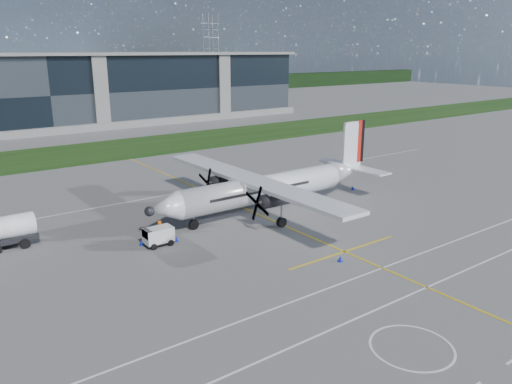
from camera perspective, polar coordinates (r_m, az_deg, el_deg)
ground at (r=78.74m, az=-16.41°, el=3.47°), size 400.00×400.00×0.00m
grass_strip at (r=86.18m, az=-18.26°, el=4.36°), size 400.00×18.00×0.04m
terminal_building at (r=115.88m, az=-23.69°, el=10.37°), size 120.00×20.00×15.00m
pylon_east at (r=213.56m, az=-5.14°, el=15.59°), size 9.00×4.60×30.00m
yellow_taxiway_centerline at (r=53.86m, az=-2.22°, el=-1.50°), size 0.20×70.00×0.01m
white_lane_line at (r=35.57m, az=16.08°, el=-11.71°), size 90.00×0.15×0.01m
turboprop_aircraft at (r=50.54m, az=1.68°, el=2.29°), size 27.06×28.06×8.42m
baggage_tug at (r=43.56m, az=-11.09°, el=-5.01°), size 2.61×1.57×1.57m
ground_crew_person at (r=44.33m, az=-10.91°, el=-4.21°), size 0.67×0.91×2.16m
safety_cone_nose_port at (r=44.31m, az=-9.10°, el=-5.28°), size 0.36×0.36×0.50m
safety_cone_tail at (r=60.73m, az=11.01°, el=0.48°), size 0.36×0.36×0.50m
safety_cone_nose_stbd at (r=46.47m, az=-12.45°, el=-4.44°), size 0.36×0.36×0.50m
safety_cone_fwd at (r=44.06m, az=-12.96°, el=-5.62°), size 0.36×0.36×0.50m
safety_cone_portwing at (r=40.31m, az=9.63°, el=-7.51°), size 0.36×0.36×0.50m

